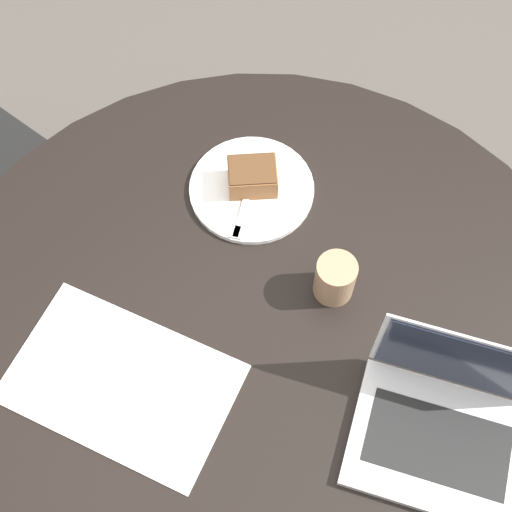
# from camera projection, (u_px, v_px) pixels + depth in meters

# --- Properties ---
(ground_plane) EXTENTS (12.00, 12.00, 0.00)m
(ground_plane) POSITION_uv_depth(u_px,v_px,m) (259.00, 444.00, 1.99)
(ground_plane) COLOR #4C4742
(dining_table) EXTENTS (1.33, 1.33, 0.77)m
(dining_table) POSITION_uv_depth(u_px,v_px,m) (260.00, 373.00, 1.43)
(dining_table) COLOR black
(dining_table) RESTS_ON ground_plane
(paper_document) EXTENTS (0.47, 0.40, 0.00)m
(paper_document) POSITION_uv_depth(u_px,v_px,m) (122.00, 382.00, 1.28)
(paper_document) COLOR white
(paper_document) RESTS_ON dining_table
(plate) EXTENTS (0.26, 0.26, 0.01)m
(plate) POSITION_uv_depth(u_px,v_px,m) (252.00, 189.00, 1.46)
(plate) COLOR white
(plate) RESTS_ON dining_table
(cake_slice) EXTENTS (0.12, 0.12, 0.06)m
(cake_slice) POSITION_uv_depth(u_px,v_px,m) (252.00, 177.00, 1.44)
(cake_slice) COLOR brown
(cake_slice) RESTS_ON plate
(fork) EXTENTS (0.12, 0.15, 0.00)m
(fork) POSITION_uv_depth(u_px,v_px,m) (243.00, 210.00, 1.43)
(fork) COLOR silver
(fork) RESTS_ON plate
(coffee_glass) EXTENTS (0.08, 0.08, 0.10)m
(coffee_glass) POSITION_uv_depth(u_px,v_px,m) (335.00, 279.00, 1.32)
(coffee_glass) COLOR #997556
(coffee_glass) RESTS_ON dining_table
(laptop) EXTENTS (0.38, 0.36, 0.21)m
(laptop) POSITION_uv_depth(u_px,v_px,m) (444.00, 424.00, 1.21)
(laptop) COLOR silver
(laptop) RESTS_ON dining_table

